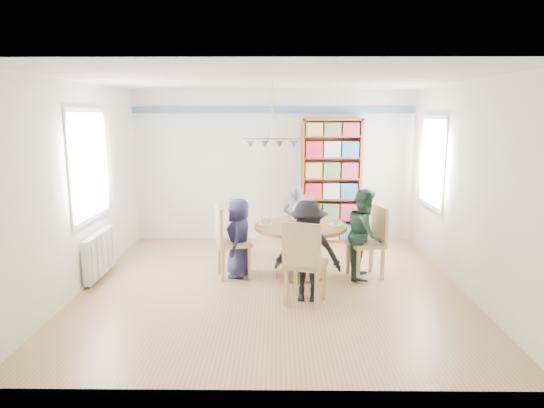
{
  "coord_description": "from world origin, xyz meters",
  "views": [
    {
      "loc": [
        0.07,
        -6.21,
        2.29
      ],
      "look_at": [
        0.0,
        0.4,
        1.05
      ],
      "focal_mm": 32.0,
      "sensor_mm": 36.0,
      "label": 1
    }
  ],
  "objects_px": {
    "person_left": "(239,238)",
    "person_far": "(296,222)",
    "chair_near": "(304,259)",
    "chair_left": "(228,238)",
    "bookshelf": "(331,182)",
    "person_near": "(308,251)",
    "dining_table": "(300,238)",
    "chair_far": "(298,223)",
    "radiator": "(100,254)",
    "chair_right": "(371,238)",
    "person_right": "(365,234)"
  },
  "relations": [
    {
      "from": "dining_table",
      "to": "chair_far",
      "type": "height_order",
      "value": "chair_far"
    },
    {
      "from": "radiator",
      "to": "chair_near",
      "type": "relative_size",
      "value": 0.96
    },
    {
      "from": "radiator",
      "to": "person_left",
      "type": "height_order",
      "value": "person_left"
    },
    {
      "from": "chair_far",
      "to": "person_left",
      "type": "relative_size",
      "value": 0.88
    },
    {
      "from": "person_far",
      "to": "bookshelf",
      "type": "height_order",
      "value": "bookshelf"
    },
    {
      "from": "chair_right",
      "to": "person_near",
      "type": "height_order",
      "value": "person_near"
    },
    {
      "from": "person_left",
      "to": "person_right",
      "type": "xyz_separation_m",
      "value": [
        1.76,
        -0.03,
        0.07
      ]
    },
    {
      "from": "chair_right",
      "to": "person_near",
      "type": "xyz_separation_m",
      "value": [
        -0.95,
        -0.91,
        0.07
      ]
    },
    {
      "from": "chair_right",
      "to": "chair_near",
      "type": "relative_size",
      "value": 0.97
    },
    {
      "from": "bookshelf",
      "to": "dining_table",
      "type": "bearing_deg",
      "value": -108.05
    },
    {
      "from": "chair_far",
      "to": "radiator",
      "type": "bearing_deg",
      "value": -158.59
    },
    {
      "from": "chair_left",
      "to": "radiator",
      "type": "bearing_deg",
      "value": -177.45
    },
    {
      "from": "person_far",
      "to": "chair_left",
      "type": "bearing_deg",
      "value": 61.56
    },
    {
      "from": "chair_far",
      "to": "chair_right",
      "type": "bearing_deg",
      "value": -45.25
    },
    {
      "from": "person_near",
      "to": "bookshelf",
      "type": "relative_size",
      "value": 0.57
    },
    {
      "from": "radiator",
      "to": "person_near",
      "type": "relative_size",
      "value": 0.79
    },
    {
      "from": "radiator",
      "to": "dining_table",
      "type": "bearing_deg",
      "value": 2.35
    },
    {
      "from": "chair_right",
      "to": "person_left",
      "type": "height_order",
      "value": "person_left"
    },
    {
      "from": "radiator",
      "to": "person_near",
      "type": "xyz_separation_m",
      "value": [
        2.86,
        -0.79,
        0.28
      ]
    },
    {
      "from": "person_left",
      "to": "person_far",
      "type": "height_order",
      "value": "person_far"
    },
    {
      "from": "dining_table",
      "to": "chair_left",
      "type": "xyz_separation_m",
      "value": [
        -1.02,
        -0.04,
        0.01
      ]
    },
    {
      "from": "chair_left",
      "to": "dining_table",
      "type": "bearing_deg",
      "value": 1.99
    },
    {
      "from": "person_left",
      "to": "person_near",
      "type": "bearing_deg",
      "value": 49.92
    },
    {
      "from": "chair_near",
      "to": "person_near",
      "type": "distance_m",
      "value": 0.18
    },
    {
      "from": "chair_far",
      "to": "person_far",
      "type": "bearing_deg",
      "value": -120.78
    },
    {
      "from": "radiator",
      "to": "chair_near",
      "type": "height_order",
      "value": "chair_near"
    },
    {
      "from": "chair_right",
      "to": "bookshelf",
      "type": "xyz_separation_m",
      "value": [
        -0.37,
        1.92,
        0.53
      ]
    },
    {
      "from": "chair_near",
      "to": "person_left",
      "type": "distance_m",
      "value": 1.37
    },
    {
      "from": "chair_near",
      "to": "chair_left",
      "type": "bearing_deg",
      "value": 134.39
    },
    {
      "from": "dining_table",
      "to": "person_right",
      "type": "height_order",
      "value": "person_right"
    },
    {
      "from": "person_far",
      "to": "bookshelf",
      "type": "bearing_deg",
      "value": -105.34
    },
    {
      "from": "chair_near",
      "to": "person_near",
      "type": "bearing_deg",
      "value": 72.16
    },
    {
      "from": "dining_table",
      "to": "chair_near",
      "type": "bearing_deg",
      "value": -90.37
    },
    {
      "from": "radiator",
      "to": "person_near",
      "type": "height_order",
      "value": "person_near"
    },
    {
      "from": "bookshelf",
      "to": "person_right",
      "type": "bearing_deg",
      "value": -82.26
    },
    {
      "from": "chair_left",
      "to": "chair_right",
      "type": "bearing_deg",
      "value": 1.11
    },
    {
      "from": "person_near",
      "to": "dining_table",
      "type": "bearing_deg",
      "value": 99.58
    },
    {
      "from": "dining_table",
      "to": "person_left",
      "type": "xyz_separation_m",
      "value": [
        -0.87,
        -0.01,
        0.01
      ]
    },
    {
      "from": "person_right",
      "to": "bookshelf",
      "type": "relative_size",
      "value": 0.57
    },
    {
      "from": "chair_far",
      "to": "chair_near",
      "type": "height_order",
      "value": "chair_near"
    },
    {
      "from": "dining_table",
      "to": "person_right",
      "type": "xyz_separation_m",
      "value": [
        0.9,
        -0.04,
        0.08
      ]
    },
    {
      "from": "radiator",
      "to": "dining_table",
      "type": "distance_m",
      "value": 2.83
    },
    {
      "from": "person_right",
      "to": "bookshelf",
      "type": "bearing_deg",
      "value": 20.15
    },
    {
      "from": "chair_left",
      "to": "person_near",
      "type": "xyz_separation_m",
      "value": [
        1.07,
        -0.87,
        0.06
      ]
    },
    {
      "from": "person_far",
      "to": "person_left",
      "type": "bearing_deg",
      "value": 65.76
    },
    {
      "from": "chair_near",
      "to": "person_far",
      "type": "bearing_deg",
      "value": 90.77
    },
    {
      "from": "dining_table",
      "to": "chair_near",
      "type": "relative_size",
      "value": 1.24
    },
    {
      "from": "chair_far",
      "to": "chair_near",
      "type": "relative_size",
      "value": 0.95
    },
    {
      "from": "dining_table",
      "to": "person_left",
      "type": "relative_size",
      "value": 1.15
    },
    {
      "from": "chair_near",
      "to": "bookshelf",
      "type": "relative_size",
      "value": 0.47
    }
  ]
}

